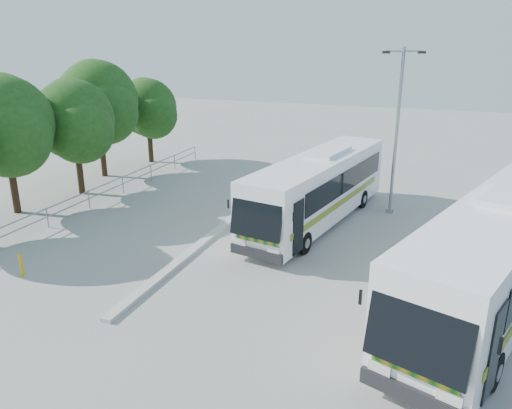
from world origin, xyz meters
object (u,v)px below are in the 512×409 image
at_px(tree_far_b, 5,124).
at_px(coach_main, 318,187).
at_px(coach_adjacent, 496,255).
at_px(lamppost, 397,125).
at_px(bollard, 21,265).
at_px(tree_far_e, 149,108).
at_px(tree_far_c, 75,120).
at_px(tree_far_d, 99,101).

relative_size(tree_far_b, coach_main, 0.58).
bearing_deg(coach_adjacent, coach_main, 159.03).
relative_size(lamppost, bollard, 9.04).
height_order(tree_far_e, coach_adjacent, tree_far_e).
distance_m(tree_far_c, coach_adjacent, 22.05).
relative_size(tree_far_b, lamppost, 0.85).
distance_m(tree_far_c, bollard, 11.29).
bearing_deg(coach_main, bollard, -122.57).
bearing_deg(tree_far_b, tree_far_d, 92.23).
bearing_deg(tree_far_b, tree_far_e, 88.17).
bearing_deg(tree_far_b, coach_main, 15.42).
bearing_deg(lamppost, tree_far_c, 174.58).
height_order(tree_far_e, bollard, tree_far_e).
bearing_deg(tree_far_d, tree_far_c, -72.17).
xyz_separation_m(tree_far_d, tree_far_e, (0.68, 4.50, -0.93)).
bearing_deg(coach_adjacent, tree_far_b, -166.51).
bearing_deg(coach_adjacent, tree_far_e, 165.58).
distance_m(tree_far_b, tree_far_d, 7.61).
bearing_deg(coach_main, tree_far_e, 161.14).
bearing_deg(tree_far_c, tree_far_d, 107.83).
bearing_deg(lamppost, bollard, -149.56).
bearing_deg(lamppost, tree_far_d, 162.36).
relative_size(tree_far_b, tree_far_d, 0.95).
bearing_deg(coach_adjacent, lamppost, 133.95).
bearing_deg(bollard, tree_far_d, 114.67).
distance_m(tree_far_d, coach_adjacent, 24.46).
bearing_deg(coach_adjacent, tree_far_c, -176.92).
bearing_deg(coach_adjacent, bollard, -148.98).
xyz_separation_m(tree_far_c, bollard, (4.85, -9.46, -3.81)).
relative_size(tree_far_c, bollard, 7.18).
relative_size(tree_far_e, coach_main, 0.50).
distance_m(coach_main, coach_adjacent, 9.48).
xyz_separation_m(tree_far_b, tree_far_c, (0.89, 3.90, -0.31)).
xyz_separation_m(tree_far_d, coach_main, (15.01, -3.54, -3.04)).
relative_size(tree_far_c, tree_far_e, 1.10).
relative_size(coach_adjacent, bollard, 14.45).
xyz_separation_m(coach_main, lamppost, (3.14, 2.77, 2.73)).
height_order(coach_adjacent, lamppost, lamppost).
distance_m(tree_far_b, tree_far_e, 12.13).
bearing_deg(tree_far_c, lamppost, 9.80).
distance_m(tree_far_b, coach_adjacent, 22.27).
relative_size(tree_far_b, coach_adjacent, 0.53).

